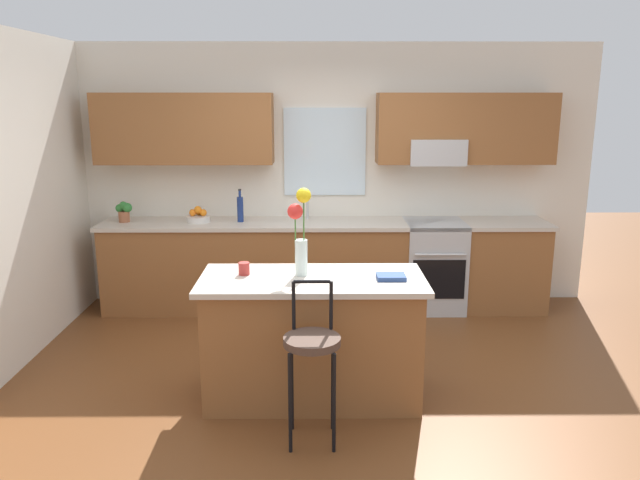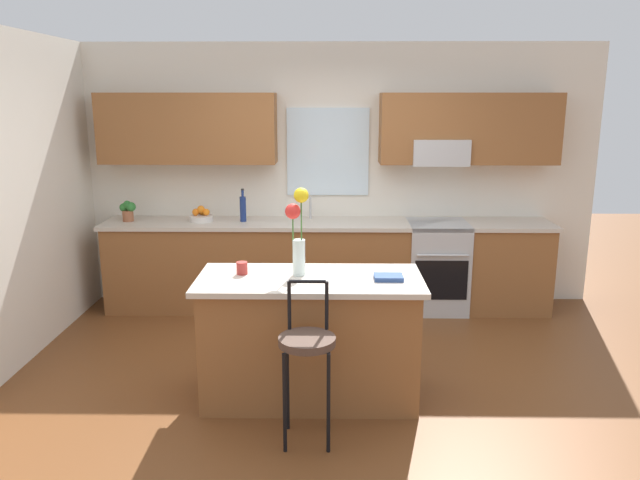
{
  "view_description": "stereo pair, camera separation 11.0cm",
  "coord_description": "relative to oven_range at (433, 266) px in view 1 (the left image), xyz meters",
  "views": [
    {
      "loc": [
        -0.1,
        -4.41,
        2.18
      ],
      "look_at": [
        -0.06,
        0.55,
        1.0
      ],
      "focal_mm": 34.36,
      "sensor_mm": 36.0,
      "label": 1
    },
    {
      "loc": [
        0.01,
        -4.41,
        2.18
      ],
      "look_at": [
        -0.06,
        0.55,
        1.0
      ],
      "focal_mm": 34.36,
      "sensor_mm": 36.0,
      "label": 2
    }
  ],
  "objects": [
    {
      "name": "sink_faucet",
      "position": [
        -1.3,
        0.17,
        0.6
      ],
      "size": [
        0.02,
        0.13,
        0.23
      ],
      "color": "#B7BABC",
      "rests_on": "counter_run"
    },
    {
      "name": "ground_plane",
      "position": [
        -1.12,
        -1.68,
        -0.46
      ],
      "size": [
        14.0,
        14.0,
        0.0
      ],
      "primitive_type": "plane",
      "color": "brown"
    },
    {
      "name": "counter_run",
      "position": [
        -1.12,
        0.02,
        0.01
      ],
      "size": [
        4.56,
        0.64,
        0.92
      ],
      "color": "brown",
      "rests_on": "ground"
    },
    {
      "name": "mug_ceramic",
      "position": [
        -1.73,
        -1.86,
        0.51
      ],
      "size": [
        0.08,
        0.08,
        0.09
      ],
      "primitive_type": "cylinder",
      "color": "#A52D28",
      "rests_on": "kitchen_island"
    },
    {
      "name": "potted_plant_small",
      "position": [
        -3.16,
        0.02,
        0.58
      ],
      "size": [
        0.17,
        0.11,
        0.21
      ],
      "color": "#9E5B3D",
      "rests_on": "counter_run"
    },
    {
      "name": "bar_stool_near",
      "position": [
        -1.24,
        -2.52,
        0.18
      ],
      "size": [
        0.36,
        0.36,
        1.04
      ],
      "color": "black",
      "rests_on": "ground"
    },
    {
      "name": "back_wall_assembly",
      "position": [
        -1.1,
        0.31,
        1.05
      ],
      "size": [
        5.6,
        0.5,
        2.7
      ],
      "color": "silver",
      "rests_on": "ground"
    },
    {
      "name": "flower_vase",
      "position": [
        -1.33,
        -1.88,
        0.8
      ],
      "size": [
        0.17,
        0.11,
        0.63
      ],
      "color": "silver",
      "rests_on": "kitchen_island"
    },
    {
      "name": "cookbook",
      "position": [
        -0.69,
        -1.98,
        0.48
      ],
      "size": [
        0.2,
        0.15,
        0.03
      ],
      "primitive_type": "cube",
      "color": "navy",
      "rests_on": "kitchen_island"
    },
    {
      "name": "oven_range",
      "position": [
        0.0,
        0.0,
        0.0
      ],
      "size": [
        0.6,
        0.64,
        0.92
      ],
      "color": "#B7BABC",
      "rests_on": "ground"
    },
    {
      "name": "fruit_bowl_oranges",
      "position": [
        -2.41,
        0.03,
        0.51
      ],
      "size": [
        0.24,
        0.24,
        0.16
      ],
      "color": "silver",
      "rests_on": "counter_run"
    },
    {
      "name": "bottle_olive_oil",
      "position": [
        -1.98,
        0.02,
        0.6
      ],
      "size": [
        0.06,
        0.06,
        0.34
      ],
      "color": "navy",
      "rests_on": "counter_run"
    },
    {
      "name": "kitchen_island",
      "position": [
        -1.24,
        -1.94,
        0.0
      ],
      "size": [
        1.6,
        0.74,
        0.92
      ],
      "color": "brown",
      "rests_on": "ground"
    }
  ]
}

